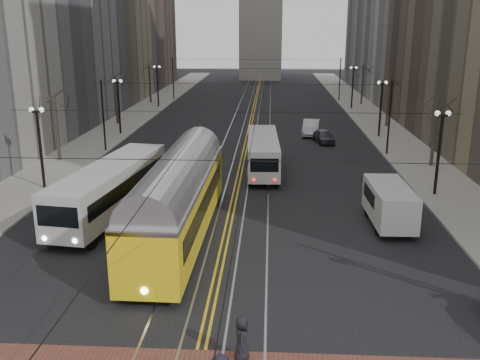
# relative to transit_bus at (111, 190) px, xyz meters

# --- Properties ---
(ground) EXTENTS (260.00, 260.00, 0.00)m
(ground) POSITION_rel_transit_bus_xyz_m (7.30, -13.02, -1.57)
(ground) COLOR black
(ground) RESTS_ON ground
(sidewalk_left) EXTENTS (5.00, 140.00, 0.15)m
(sidewalk_left) POSITION_rel_transit_bus_xyz_m (-7.70, 31.98, -1.50)
(sidewalk_left) COLOR gray
(sidewalk_left) RESTS_ON ground
(sidewalk_right) EXTENTS (5.00, 140.00, 0.15)m
(sidewalk_right) POSITION_rel_transit_bus_xyz_m (22.30, 31.98, -1.50)
(sidewalk_right) COLOR gray
(sidewalk_right) RESTS_ON ground
(streetcar_rails) EXTENTS (4.80, 130.00, 0.02)m
(streetcar_rails) POSITION_rel_transit_bus_xyz_m (7.30, 31.98, -1.57)
(streetcar_rails) COLOR gray
(streetcar_rails) RESTS_ON ground
(centre_lines) EXTENTS (0.42, 130.00, 0.01)m
(centre_lines) POSITION_rel_transit_bus_xyz_m (7.30, 31.98, -1.56)
(centre_lines) COLOR gold
(centre_lines) RESTS_ON ground
(lamp_posts) EXTENTS (27.60, 57.20, 5.60)m
(lamp_posts) POSITION_rel_transit_bus_xyz_m (7.30, 15.73, 1.23)
(lamp_posts) COLOR black
(lamp_posts) RESTS_ON ground
(street_trees) EXTENTS (31.68, 53.28, 5.60)m
(street_trees) POSITION_rel_transit_bus_xyz_m (7.30, 22.23, 1.23)
(street_trees) COLOR #382D23
(street_trees) RESTS_ON ground
(trolley_wires) EXTENTS (25.96, 120.00, 6.60)m
(trolley_wires) POSITION_rel_transit_bus_xyz_m (7.30, 21.81, 2.20)
(trolley_wires) COLOR black
(trolley_wires) RESTS_ON ground
(transit_bus) EXTENTS (4.33, 12.80, 3.14)m
(transit_bus) POSITION_rel_transit_bus_xyz_m (0.00, 0.00, 0.00)
(transit_bus) COLOR silver
(transit_bus) RESTS_ON ground
(streetcar) EXTENTS (3.20, 15.72, 3.69)m
(streetcar) POSITION_rel_transit_bus_xyz_m (4.80, -3.54, 0.28)
(streetcar) COLOR yellow
(streetcar) RESTS_ON ground
(rear_bus) EXTENTS (2.71, 10.78, 2.79)m
(rear_bus) POSITION_rel_transit_bus_xyz_m (9.10, 10.85, -0.17)
(rear_bus) COLOR silver
(rear_bus) RESTS_ON ground
(cargo_van) EXTENTS (2.22, 5.49, 2.41)m
(cargo_van) POSITION_rel_transit_bus_xyz_m (16.62, -0.95, -0.37)
(cargo_van) COLOR silver
(cargo_van) RESTS_ON ground
(sedan_grey) EXTENTS (2.20, 4.09, 1.32)m
(sedan_grey) POSITION_rel_transit_bus_xyz_m (15.01, 22.02, -0.91)
(sedan_grey) COLOR #3C3D43
(sedan_grey) RESTS_ON ground
(sedan_silver) EXTENTS (2.27, 4.99, 1.59)m
(sedan_silver) POSITION_rel_transit_bus_xyz_m (14.02, 25.96, -0.78)
(sedan_silver) COLOR #B5B9BE
(sedan_silver) RESTS_ON ground
(pedestrian_a) EXTENTS (0.56, 0.84, 1.68)m
(pedestrian_a) POSITION_rel_transit_bus_xyz_m (8.80, -14.52, -0.72)
(pedestrian_a) COLOR black
(pedestrian_a) RESTS_ON crosswalk_band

